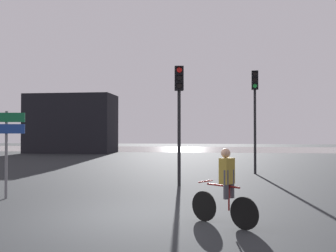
% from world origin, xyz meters
% --- Properties ---
extents(ground_plane, '(120.00, 120.00, 0.00)m').
position_xyz_m(ground_plane, '(0.00, 0.00, 0.00)').
color(ground_plane, black).
extents(water_strip, '(80.00, 16.00, 0.01)m').
position_xyz_m(water_strip, '(0.00, 37.06, 0.00)').
color(water_strip, gray).
rests_on(water_strip, ground).
extents(distant_building, '(8.46, 4.00, 5.74)m').
position_xyz_m(distant_building, '(-11.92, 27.06, 2.87)').
color(distant_building, black).
rests_on(distant_building, ground).
extents(traffic_light_far_right, '(0.33, 0.35, 4.94)m').
position_xyz_m(traffic_light_far_right, '(4.09, 9.87, 3.40)').
color(traffic_light_far_right, black).
rests_on(traffic_light_far_right, ground).
extents(traffic_light_center, '(0.36, 0.37, 4.41)m').
position_xyz_m(traffic_light_center, '(0.88, 5.29, 3.07)').
color(traffic_light_center, black).
rests_on(traffic_light_center, ground).
extents(direction_sign_post, '(1.08, 0.25, 2.60)m').
position_xyz_m(direction_sign_post, '(-3.98, 2.01, 1.79)').
color(direction_sign_post, slate).
rests_on(direction_sign_post, ground).
extents(cyclist, '(1.37, 1.09, 1.62)m').
position_xyz_m(cyclist, '(2.41, -0.45, 0.82)').
color(cyclist, black).
rests_on(cyclist, ground).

